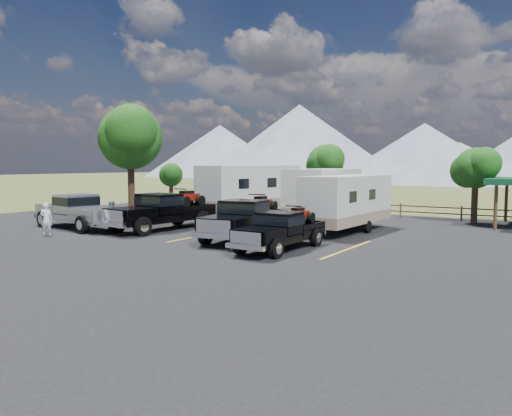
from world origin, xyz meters
The scene contains 18 objects.
ground centered at (0.00, 0.00, 0.00)m, with size 320.00×320.00×0.00m, color #4E5624.
asphalt_lot centered at (0.00, 3.00, 0.02)m, with size 44.00×34.00×0.04m, color black.
stall_lines centered at (0.00, 4.00, 0.04)m, with size 12.12×5.50×0.01m.
tree_big_nw centered at (-12.55, 9.03, 5.60)m, with size 5.54×5.18×7.84m.
tree_ne_a centered at (8.97, 17.01, 3.48)m, with size 3.11×2.92×4.76m.
tree_north centered at (-2.03, 19.02, 3.83)m, with size 3.46×3.24×5.25m.
tree_nw_small centered at (-16.02, 17.01, 2.78)m, with size 2.59×2.43×3.85m.
rail_fence centered at (2.00, 18.50, 0.61)m, with size 36.12×0.12×1.00m.
mountain_range centered at (-7.63, 105.98, 7.87)m, with size 209.00×71.00×20.00m.
rig_left centered at (-5.28, 4.55, 1.14)m, with size 2.91×7.02×2.29m.
rig_center centered at (0.66, 4.06, 1.09)m, with size 3.00×6.74×2.18m.
rig_right centered at (3.62, 2.38, 0.93)m, with size 1.97×5.53×1.84m.
trailer_left centered at (-5.31, 13.51, 1.92)m, with size 3.97×10.40×3.60m.
trailer_center centered at (0.74, 12.96, 1.82)m, with size 3.15×9.82×3.40m.
trailer_right centered at (3.76, 9.37, 1.65)m, with size 2.64×8.86×3.07m.
pickup_silver centered at (-9.75, 2.29, 1.06)m, with size 6.76×2.95×1.96m.
person_a centered at (-8.81, -0.40, 0.89)m, with size 0.62×0.41×1.71m, color white.
person_b centered at (-7.40, 2.75, 0.88)m, with size 0.82×0.64×1.69m, color gray.
Camera 1 is at (14.18, -16.14, 3.71)m, focal length 35.00 mm.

